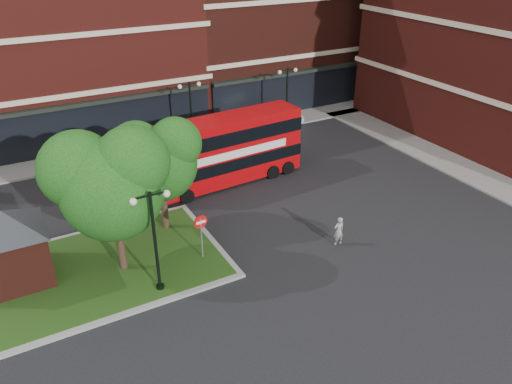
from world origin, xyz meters
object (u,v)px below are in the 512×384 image
car_silver (160,139)px  car_white (275,118)px  bus (226,146)px  woman (339,231)px

car_silver → car_white: bearing=-96.4°
bus → woman: size_ratio=6.30×
bus → car_silver: bus is taller
woman → car_silver: bearing=-75.0°
car_silver → car_white: size_ratio=0.79×
bus → car_silver: size_ratio=2.78×
woman → bus: bearing=-76.0°
car_white → bus: bearing=131.7°
bus → woman: bearing=-82.1°
bus → car_white: bearing=38.3°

